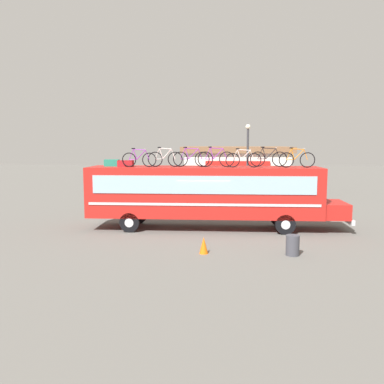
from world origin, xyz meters
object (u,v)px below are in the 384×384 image
bus (208,192)px  rooftop_bicycle_5 (243,159)px  rooftop_bicycle_4 (216,158)px  street_lamp (248,159)px  luggage_bag_2 (126,163)px  traffic_cone (204,245)px  rooftop_bicycle_3 (191,158)px  rooftop_bicycle_6 (269,158)px  luggage_bag_1 (112,163)px  rooftop_bicycle_1 (139,159)px  rooftop_bicycle_7 (297,159)px  trash_bin (293,245)px  rooftop_bicycle_2 (165,159)px

bus → rooftop_bicycle_5: size_ratio=7.41×
rooftop_bicycle_4 → street_lamp: street_lamp is taller
luggage_bag_2 → traffic_cone: luggage_bag_2 is taller
rooftop_bicycle_3 → rooftop_bicycle_4: (1.21, -0.10, 0.01)m
rooftop_bicycle_4 → rooftop_bicycle_6: (2.56, 0.44, -0.00)m
luggage_bag_1 → traffic_cone: bearing=-45.0°
rooftop_bicycle_1 → traffic_cone: bearing=-52.5°
rooftop_bicycle_7 → trash_bin: rooftop_bicycle_7 is taller
bus → luggage_bag_2: size_ratio=16.96×
rooftop_bicycle_5 → trash_bin: 5.53m
traffic_cone → rooftop_bicycle_3: bearing=99.7°
luggage_bag_1 → rooftop_bicycle_1: (1.46, -0.46, 0.21)m
rooftop_bicycle_4 → trash_bin: (2.92, -4.60, -3.07)m
rooftop_bicycle_5 → traffic_cone: bearing=-111.6°
luggage_bag_2 → rooftop_bicycle_3: rooftop_bicycle_3 is taller
rooftop_bicycle_2 → luggage_bag_2: bearing=179.6°
rooftop_bicycle_4 → traffic_cone: (-0.41, -4.56, -3.13)m
bus → traffic_cone: bus is taller
rooftop_bicycle_1 → rooftop_bicycle_7: 7.49m
rooftop_bicycle_4 → rooftop_bicycle_1: bearing=-175.6°
bus → street_lamp: size_ratio=2.33×
luggage_bag_1 → rooftop_bicycle_2: (2.69, -0.21, 0.23)m
rooftop_bicycle_3 → luggage_bag_1: bearing=178.9°
rooftop_bicycle_4 → trash_bin: size_ratio=2.31×
bus → rooftop_bicycle_3: 1.84m
rooftop_bicycle_6 → rooftop_bicycle_7: rooftop_bicycle_6 is taller
rooftop_bicycle_6 → rooftop_bicycle_1: bearing=-173.4°
luggage_bag_2 → trash_bin: luggage_bag_2 is taller
luggage_bag_2 → rooftop_bicycle_1: bearing=-20.2°
rooftop_bicycle_1 → rooftop_bicycle_4: bearing=4.4°
rooftop_bicycle_6 → traffic_cone: rooftop_bicycle_6 is taller
rooftop_bicycle_1 → trash_bin: 8.47m
luggage_bag_1 → rooftop_bicycle_7: (8.95, -0.44, 0.22)m
rooftop_bicycle_3 → traffic_cone: bearing=-80.3°
rooftop_bicycle_1 → rooftop_bicycle_2: (1.23, 0.25, 0.02)m
rooftop_bicycle_2 → rooftop_bicycle_4: bearing=0.7°
luggage_bag_2 → rooftop_bicycle_6: bearing=3.7°
luggage_bag_1 → traffic_cone: 7.31m
luggage_bag_2 → rooftop_bicycle_7: bearing=-1.7°
rooftop_bicycle_2 → trash_bin: size_ratio=2.21×
rooftop_bicycle_5 → rooftop_bicycle_6: size_ratio=0.94×
bus → rooftop_bicycle_4: bearing=-4.8°
rooftop_bicycle_3 → rooftop_bicycle_7: 5.02m
rooftop_bicycle_7 → rooftop_bicycle_3: bearing=175.9°
bus → rooftop_bicycle_2: rooftop_bicycle_2 is taller
rooftop_bicycle_1 → rooftop_bicycle_7: size_ratio=0.99×
luggage_bag_2 → street_lamp: size_ratio=0.14×
luggage_bag_2 → rooftop_bicycle_3: 3.22m
street_lamp → luggage_bag_1: bearing=-139.2°
rooftop_bicycle_6 → rooftop_bicycle_2: bearing=-174.7°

